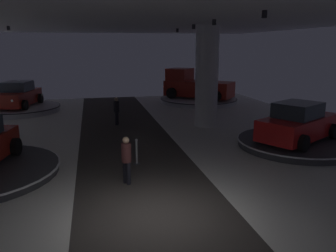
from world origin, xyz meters
TOP-DOWN VIEW (x-y plane):
  - ground at (0.00, 0.00)m, footprint 24.00×44.00m
  - column_right at (4.69, 9.78)m, footprint 1.26×1.26m
  - display_platform_deep_right at (6.82, 17.67)m, footprint 6.10×6.10m
  - pickup_truck_deep_right at (6.58, 17.88)m, footprint 5.38×5.06m
  - display_platform_deep_left at (-6.44, 16.62)m, footprint 5.44×5.44m
  - display_car_deep_left at (-6.44, 16.65)m, footprint 2.90×4.48m
  - display_platform_mid_right at (7.31, 4.91)m, footprint 5.23×5.23m
  - display_car_mid_right at (7.29, 4.89)m, footprint 4.54×3.67m
  - visitor_walking_near at (-0.20, 11.09)m, footprint 0.32×0.32m
  - visitor_walking_far at (-0.54, 2.40)m, footprint 0.32×0.32m
  - stanchion_a at (0.02, 4.18)m, footprint 0.28×0.28m

SIDE VIEW (x-z plane):
  - ground at x=0.00m, z-range -0.05..0.00m
  - display_platform_mid_right at x=7.31m, z-range 0.02..0.33m
  - display_platform_deep_right at x=6.82m, z-range 0.02..0.37m
  - display_platform_deep_left at x=-6.44m, z-range 0.02..0.39m
  - stanchion_a at x=0.02m, z-range -0.13..0.88m
  - visitor_walking_near at x=-0.20m, z-range 0.11..1.70m
  - visitor_walking_far at x=-0.54m, z-range 0.11..1.70m
  - display_car_mid_right at x=7.29m, z-range 0.23..1.94m
  - display_car_deep_left at x=-6.44m, z-range 0.28..1.99m
  - pickup_truck_deep_right at x=6.58m, z-range 0.14..2.44m
  - column_right at x=4.69m, z-range 0.00..5.50m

